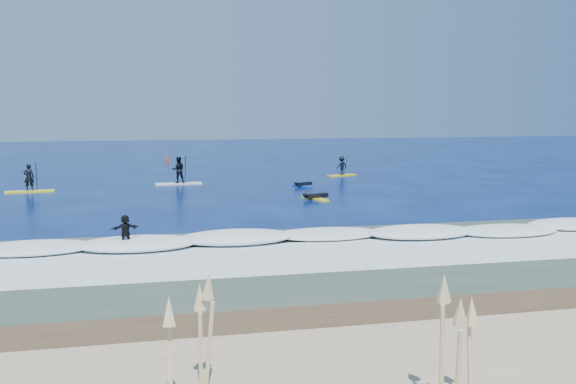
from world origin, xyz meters
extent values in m
plane|color=#030B40|center=(0.00, 0.00, 0.00)|extent=(160.00, 160.00, 0.00)
cube|color=#483121|center=(0.00, -21.50, 0.00)|extent=(90.00, 5.00, 0.08)
cube|color=#324437|center=(0.00, -14.00, 0.01)|extent=(90.00, 13.00, 0.01)
cube|color=white|center=(0.00, -10.00, 0.00)|extent=(40.00, 6.00, 0.30)
cube|color=silver|center=(0.00, -13.00, 0.00)|extent=(34.00, 5.00, 0.02)
cube|color=yellow|center=(-14.19, 9.25, 0.05)|extent=(3.17, 1.14, 0.10)
imported|color=black|center=(-14.19, 9.25, 1.00)|extent=(0.70, 0.50, 1.78)
cylinder|color=black|center=(-13.73, 9.30, 0.93)|extent=(0.13, 0.71, 2.08)
cube|color=black|center=(-13.73, 9.30, -0.05)|extent=(0.12, 0.03, 0.31)
cube|color=silver|center=(-4.25, 11.63, 0.06)|extent=(3.39, 0.98, 0.11)
imported|color=black|center=(-4.25, 11.63, 1.08)|extent=(0.97, 0.77, 1.93)
cylinder|color=black|center=(-3.75, 11.65, 1.01)|extent=(0.08, 0.78, 2.25)
cube|color=black|center=(-3.75, 11.65, -0.06)|extent=(0.13, 0.03, 0.34)
cube|color=yellow|center=(9.24, 14.71, 0.04)|extent=(2.72, 1.52, 0.09)
imported|color=black|center=(9.24, 14.71, 0.85)|extent=(1.12, 0.87, 1.53)
cylinder|color=black|center=(9.62, 14.84, 0.80)|extent=(0.24, 0.59, 1.78)
cube|color=black|center=(9.62, 14.84, -0.04)|extent=(0.11, 0.03, 0.27)
cube|color=yellow|center=(3.50, 1.77, 0.05)|extent=(1.29, 2.28, 0.11)
cube|color=black|center=(3.60, 1.81, 0.23)|extent=(1.57, 0.88, 0.25)
sphere|color=black|center=(2.79, 1.52, 0.34)|extent=(0.25, 0.25, 0.25)
cube|color=#1741AE|center=(4.31, 8.18, 0.04)|extent=(1.17, 1.90, 0.09)
cube|color=black|center=(4.39, 8.22, 0.19)|extent=(1.31, 0.80, 0.21)
sphere|color=black|center=(3.72, 7.94, 0.28)|extent=(0.21, 0.21, 0.21)
cube|color=silver|center=(-7.45, -10.43, 0.20)|extent=(1.81, 0.94, 0.09)
imported|color=black|center=(-7.45, -10.43, 0.83)|extent=(1.14, 0.63, 1.17)
cylinder|color=red|center=(-4.46, 30.30, 0.26)|extent=(0.32, 0.32, 0.51)
cone|color=red|center=(-4.46, 30.30, 0.64)|extent=(0.23, 0.23, 0.25)
camera|label=1|loc=(-6.62, -35.85, 5.52)|focal=40.00mm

